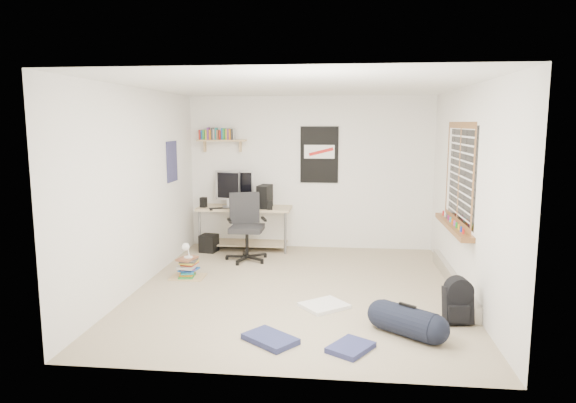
# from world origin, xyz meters

# --- Properties ---
(floor) EXTENTS (4.00, 4.50, 0.01)m
(floor) POSITION_xyz_m (0.00, 0.00, -0.01)
(floor) COLOR gray
(floor) RESTS_ON ground
(ceiling) EXTENTS (4.00, 4.50, 0.01)m
(ceiling) POSITION_xyz_m (0.00, 0.00, 2.50)
(ceiling) COLOR white
(ceiling) RESTS_ON ground
(back_wall) EXTENTS (4.00, 0.01, 2.50)m
(back_wall) POSITION_xyz_m (0.00, 2.25, 1.25)
(back_wall) COLOR silver
(back_wall) RESTS_ON ground
(left_wall) EXTENTS (0.01, 4.50, 2.50)m
(left_wall) POSITION_xyz_m (-2.00, 0.00, 1.25)
(left_wall) COLOR silver
(left_wall) RESTS_ON ground
(right_wall) EXTENTS (0.01, 4.50, 2.50)m
(right_wall) POSITION_xyz_m (2.00, 0.00, 1.25)
(right_wall) COLOR silver
(right_wall) RESTS_ON ground
(desk) EXTENTS (1.59, 0.86, 0.69)m
(desk) POSITION_xyz_m (-1.05, 2.00, 0.36)
(desk) COLOR tan
(desk) RESTS_ON floor
(monitor_left) EXTENTS (0.44, 0.22, 0.47)m
(monitor_left) POSITION_xyz_m (-1.31, 1.92, 0.93)
(monitor_left) COLOR #A7A6AC
(monitor_left) RESTS_ON desk
(monitor_right) EXTENTS (0.43, 0.12, 0.47)m
(monitor_right) POSITION_xyz_m (-1.12, 2.00, 0.92)
(monitor_right) COLOR #B8B9BE
(monitor_right) RESTS_ON desk
(pc_tower) EXTENTS (0.22, 0.39, 0.39)m
(pc_tower) POSITION_xyz_m (-0.71, 1.92, 0.88)
(pc_tower) COLOR black
(pc_tower) RESTS_ON desk
(keyboard) EXTENTS (0.47, 0.31, 0.02)m
(keyboard) POSITION_xyz_m (-1.37, 1.81, 0.70)
(keyboard) COLOR black
(keyboard) RESTS_ON desk
(speaker_left) EXTENTS (0.11, 0.11, 0.18)m
(speaker_left) POSITION_xyz_m (-1.70, 1.85, 0.78)
(speaker_left) COLOR black
(speaker_left) RESTS_ON desk
(speaker_right) EXTENTS (0.10, 0.10, 0.16)m
(speaker_right) POSITION_xyz_m (-0.60, 1.73, 0.77)
(speaker_right) COLOR black
(speaker_right) RESTS_ON desk
(office_chair) EXTENTS (0.85, 0.85, 1.02)m
(office_chair) POSITION_xyz_m (-0.89, 1.29, 0.49)
(office_chair) COLOR black
(office_chair) RESTS_ON floor
(wall_shelf) EXTENTS (0.80, 0.22, 0.24)m
(wall_shelf) POSITION_xyz_m (-1.45, 2.14, 1.78)
(wall_shelf) COLOR tan
(wall_shelf) RESTS_ON back_wall
(poster_back_wall) EXTENTS (0.62, 0.03, 0.92)m
(poster_back_wall) POSITION_xyz_m (0.15, 2.23, 1.55)
(poster_back_wall) COLOR black
(poster_back_wall) RESTS_ON back_wall
(poster_left_wall) EXTENTS (0.02, 0.42, 0.60)m
(poster_left_wall) POSITION_xyz_m (-1.99, 1.20, 1.50)
(poster_left_wall) COLOR navy
(poster_left_wall) RESTS_ON left_wall
(window) EXTENTS (0.10, 1.50, 1.26)m
(window) POSITION_xyz_m (1.95, 0.30, 1.45)
(window) COLOR brown
(window) RESTS_ON right_wall
(baseboard_heater) EXTENTS (0.08, 2.50, 0.18)m
(baseboard_heater) POSITION_xyz_m (1.96, 0.30, 0.09)
(baseboard_heater) COLOR #B7B2A8
(baseboard_heater) RESTS_ON floor
(backpack) EXTENTS (0.31, 0.26, 0.38)m
(backpack) POSITION_xyz_m (1.75, -0.91, 0.20)
(backpack) COLOR black
(backpack) RESTS_ON floor
(duffel_bag) EXTENTS (0.42, 0.42, 0.59)m
(duffel_bag) POSITION_xyz_m (1.19, -1.30, 0.14)
(duffel_bag) COLOR black
(duffel_bag) RESTS_ON floor
(tshirt) EXTENTS (0.62, 0.61, 0.04)m
(tshirt) POSITION_xyz_m (0.35, -0.60, 0.02)
(tshirt) COLOR silver
(tshirt) RESTS_ON floor
(jeans_a) EXTENTS (0.59, 0.56, 0.05)m
(jeans_a) POSITION_xyz_m (-0.12, -1.58, 0.03)
(jeans_a) COLOR navy
(jeans_a) RESTS_ON floor
(jeans_b) EXTENTS (0.48, 0.51, 0.05)m
(jeans_b) POSITION_xyz_m (0.64, -1.68, 0.03)
(jeans_b) COLOR navy
(jeans_b) RESTS_ON floor
(book_stack) EXTENTS (0.59, 0.54, 0.33)m
(book_stack) POSITION_xyz_m (-1.52, 0.34, 0.15)
(book_stack) COLOR olive
(book_stack) RESTS_ON floor
(desk_lamp) EXTENTS (0.17, 0.22, 0.19)m
(desk_lamp) POSITION_xyz_m (-1.50, 0.32, 0.38)
(desk_lamp) COLOR white
(desk_lamp) RESTS_ON book_stack
(subwoofer) EXTENTS (0.29, 0.29, 0.28)m
(subwoofer) POSITION_xyz_m (-1.60, 1.74, 0.14)
(subwoofer) COLOR black
(subwoofer) RESTS_ON floor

